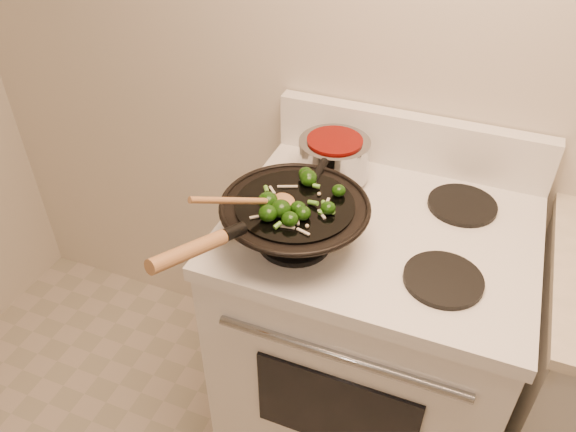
% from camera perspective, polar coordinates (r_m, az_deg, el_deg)
% --- Properties ---
extents(stove, '(0.78, 0.67, 1.08)m').
position_cam_1_polar(stove, '(1.77, 7.98, -12.18)').
color(stove, white).
rests_on(stove, ground).
extents(wok, '(0.35, 0.57, 0.21)m').
position_cam_1_polar(wok, '(1.32, 0.56, -0.45)').
color(wok, black).
rests_on(wok, stove).
extents(stirfry, '(0.19, 0.23, 0.04)m').
position_cam_1_polar(stirfry, '(1.28, 0.66, 1.70)').
color(stirfry, '#123307').
rests_on(stirfry, wok).
extents(wooden_spoon, '(0.17, 0.23, 0.11)m').
position_cam_1_polar(wooden_spoon, '(1.25, -2.99, 1.60)').
color(wooden_spoon, '#9E693E').
rests_on(wooden_spoon, wok).
extents(saucepan, '(0.20, 0.32, 0.11)m').
position_cam_1_polar(saucepan, '(1.56, 4.66, 5.91)').
color(saucepan, '#94979D').
rests_on(saucepan, stove).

